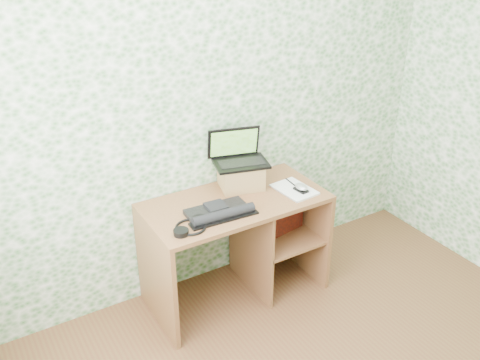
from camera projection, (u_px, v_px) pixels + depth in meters
wall_back at (211, 106)px, 3.46m from camera, size 3.50×0.00×3.50m
desk at (243, 230)px, 3.66m from camera, size 1.20×0.60×0.75m
riser at (241, 176)px, 3.61m from camera, size 0.33×0.30×0.17m
laptop at (238, 155)px, 3.57m from camera, size 0.40×0.33×0.24m
keyboard at (219, 212)px, 3.30m from camera, size 0.45×0.24×0.06m
headphones at (191, 226)px, 3.17m from camera, size 0.25×0.25×0.03m
notepad at (294, 189)px, 3.59m from camera, size 0.23×0.31×0.01m
mouse at (301, 188)px, 3.56m from camera, size 0.08×0.11×0.04m
pen at (291, 183)px, 3.66m from camera, size 0.02×0.14×0.01m
red_box at (285, 210)px, 3.75m from camera, size 0.29×0.13×0.33m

